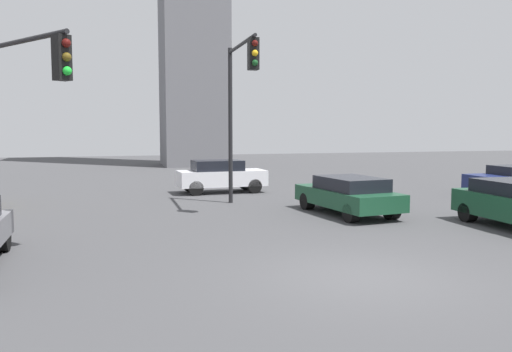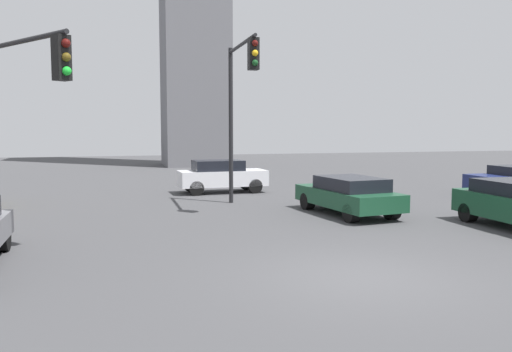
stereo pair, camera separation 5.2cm
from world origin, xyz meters
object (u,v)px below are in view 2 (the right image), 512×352
car_6 (221,176)px  traffic_light_2 (240,89)px  car_4 (348,194)px  traffic_light_0 (21,92)px

car_6 → traffic_light_2: bearing=-95.9°
car_4 → car_6: car_6 is taller
car_4 → car_6: bearing=15.9°
traffic_light_0 → traffic_light_2: traffic_light_2 is taller
traffic_light_2 → car_4: size_ratio=1.36×
traffic_light_2 → car_6: traffic_light_2 is taller
traffic_light_0 → car_6: traffic_light_0 is taller
traffic_light_2 → car_6: size_ratio=1.50×
traffic_light_2 → car_6: 5.98m
traffic_light_2 → car_4: (3.18, -2.14, -3.59)m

